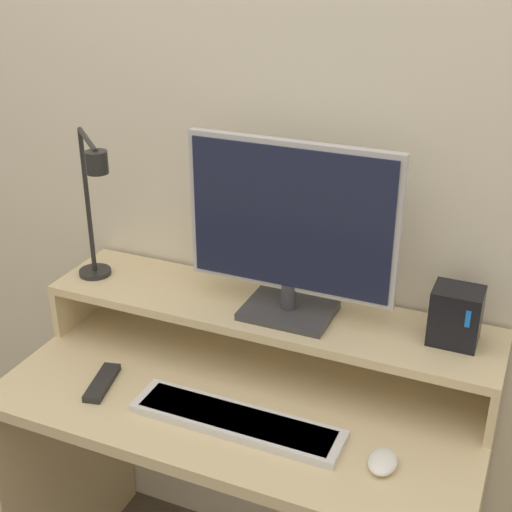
{
  "coord_description": "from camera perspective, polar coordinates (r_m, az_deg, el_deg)",
  "views": [
    {
      "loc": [
        0.57,
        -0.96,
        1.76
      ],
      "look_at": [
        0.02,
        0.31,
        1.1
      ],
      "focal_mm": 50.0,
      "sensor_mm": 36.0,
      "label": 1
    }
  ],
  "objects": [
    {
      "name": "remote_control",
      "position": [
        1.74,
        -12.21,
        -9.88
      ],
      "size": [
        0.07,
        0.15,
        0.02
      ],
      "color": "black",
      "rests_on": "desk"
    },
    {
      "name": "wall_back",
      "position": [
        1.72,
        3.08,
        8.33
      ],
      "size": [
        6.0,
        0.05,
        2.5
      ],
      "color": "beige",
      "rests_on": "ground_plane"
    },
    {
      "name": "desk",
      "position": [
        1.83,
        -1.06,
        -16.67
      ],
      "size": [
        1.11,
        0.55,
        0.76
      ],
      "color": "beige",
      "rests_on": "ground_plane"
    },
    {
      "name": "mouse",
      "position": [
        1.51,
        10.11,
        -15.89
      ],
      "size": [
        0.06,
        0.08,
        0.03
      ],
      "color": "white",
      "rests_on": "desk"
    },
    {
      "name": "router_dock",
      "position": [
        1.62,
        15.69,
        -4.62
      ],
      "size": [
        0.11,
        0.09,
        0.13
      ],
      "color": "black",
      "rests_on": "monitor_shelf"
    },
    {
      "name": "keyboard",
      "position": [
        1.59,
        -1.59,
        -13.02
      ],
      "size": [
        0.48,
        0.11,
        0.02
      ],
      "color": "silver",
      "rests_on": "desk"
    },
    {
      "name": "desk_lamp",
      "position": [
        1.75,
        -12.87,
        4.16
      ],
      "size": [
        0.21,
        0.2,
        0.4
      ],
      "color": "black",
      "rests_on": "monitor_shelf"
    },
    {
      "name": "monitor_shelf",
      "position": [
        1.74,
        0.93,
        -4.76
      ],
      "size": [
        1.11,
        0.25,
        0.15
      ],
      "color": "beige",
      "rests_on": "desk"
    },
    {
      "name": "monitor",
      "position": [
        1.6,
        2.78,
        2.16
      ],
      "size": [
        0.49,
        0.16,
        0.42
      ],
      "color": "#38383D",
      "rests_on": "monitor_shelf"
    }
  ]
}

